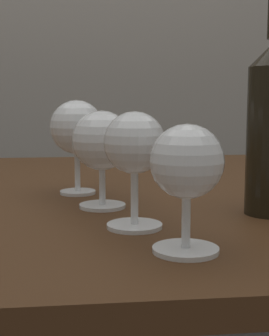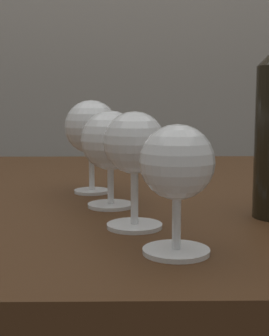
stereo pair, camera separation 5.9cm
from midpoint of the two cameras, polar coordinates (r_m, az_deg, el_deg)
dining_table at (r=0.88m, az=-6.06°, el=-7.79°), size 1.42×0.97×0.75m
wine_glass_rose at (r=0.49m, az=2.58°, el=0.26°), size 0.07×0.07×0.13m
wine_glass_white at (r=0.58m, az=-2.88°, el=2.49°), size 0.07×0.07×0.14m
wine_glass_pinot at (r=0.70m, az=-6.43°, el=2.93°), size 0.08×0.08×0.14m
wine_glass_merlot at (r=0.81m, az=-8.67°, el=4.44°), size 0.09×0.09×0.15m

